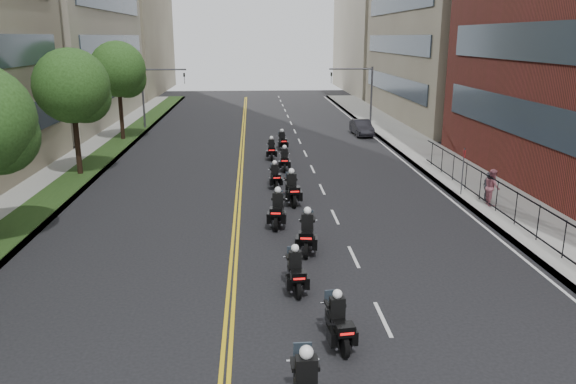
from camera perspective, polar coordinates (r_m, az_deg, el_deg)
name	(u,v)px	position (r m, az deg, el deg)	size (l,w,h in m)	color
sidewalk_right	(446,166)	(38.22, 15.76, 2.56)	(4.00, 90.00, 0.15)	gray
sidewalk_left	(72,171)	(37.80, -21.07, 1.96)	(4.00, 90.00, 0.15)	gray
grass_strip	(85,170)	(37.55, -19.92, 2.13)	(2.00, 90.00, 0.04)	#1D3714
building_right_far	(396,4)	(90.99, 10.96, 18.23)	(15.00, 28.00, 26.00)	gray
building_left_far	(104,3)	(90.79, -18.18, 17.78)	(16.00, 28.00, 26.00)	#796C58
iron_fence	(527,215)	(26.07, 23.07, -2.16)	(0.05, 28.00, 1.50)	black
street_trees	(42,102)	(30.71, -23.72, 8.38)	(4.40, 38.40, 7.98)	black
traffic_signal_right	(361,88)	(53.31, 7.47, 10.48)	(4.09, 0.20, 5.60)	#3F3F44
traffic_signal_left	(153,89)	(53.07, -13.53, 10.16)	(4.09, 0.20, 5.60)	#3F3F44
motorcycle_1	(338,323)	(15.95, 5.10, -13.15)	(0.63, 2.14, 1.58)	black
motorcycle_2	(296,273)	(18.99, 0.77, -8.18)	(0.54, 2.15, 1.59)	black
motorcycle_3	(307,234)	(22.27, 1.95, -4.31)	(0.75, 2.43, 1.80)	black
motorcycle_4	(278,211)	(25.23, -1.06, -1.91)	(0.73, 2.42, 1.79)	black
motorcycle_5	(292,190)	(28.56, 0.40, 0.21)	(0.63, 2.47, 1.82)	black
motorcycle_6	(275,177)	(31.68, -1.33, 1.54)	(0.54, 2.09, 1.54)	black
motorcycle_7	(285,160)	(35.78, -0.35, 3.22)	(0.54, 2.21, 1.63)	black
motorcycle_8	(271,150)	(39.16, -1.69, 4.28)	(0.50, 2.17, 1.60)	black
motorcycle_9	(282,141)	(42.50, -0.59, 5.16)	(0.58, 2.12, 1.56)	black
parked_sedan	(362,128)	(49.23, 7.50, 6.50)	(1.40, 4.03, 1.33)	black
pedestrian_b	(492,187)	(29.62, 20.03, 0.48)	(0.88, 0.69, 1.81)	#9A5461
pedestrian_c	(488,187)	(30.27, 19.64, 0.53)	(0.88, 0.37, 1.51)	#43434B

